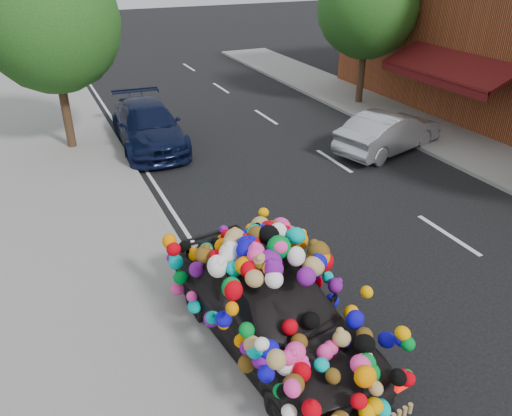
% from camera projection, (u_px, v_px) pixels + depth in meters
% --- Properties ---
extents(ground, '(100.00, 100.00, 0.00)m').
position_uv_depth(ground, '(316.00, 271.00, 10.45)').
color(ground, black).
rests_on(ground, ground).
extents(sidewalk, '(4.00, 60.00, 0.12)m').
position_uv_depth(sidewalk, '(107.00, 327.00, 8.84)').
color(sidewalk, gray).
rests_on(sidewalk, ground).
extents(kerb, '(0.15, 60.00, 0.13)m').
position_uv_depth(kerb, '(210.00, 298.00, 9.56)').
color(kerb, gray).
rests_on(kerb, ground).
extents(footpath_far, '(3.00, 40.00, 0.12)m').
position_uv_depth(footpath_far, '(491.00, 158.00, 15.84)').
color(footpath_far, gray).
rests_on(footpath_far, ground).
extents(lane_markings, '(6.00, 50.00, 0.01)m').
position_uv_depth(lane_markings, '(448.00, 235.00, 11.76)').
color(lane_markings, silver).
rests_on(lane_markings, ground).
extents(tree_near_sidewalk, '(4.20, 4.20, 6.13)m').
position_uv_depth(tree_near_sidewalk, '(50.00, 22.00, 14.82)').
color(tree_near_sidewalk, '#332114').
rests_on(tree_near_sidewalk, ground).
extents(tree_far_b, '(4.00, 4.00, 5.90)m').
position_uv_depth(tree_far_b, '(368.00, 7.00, 19.61)').
color(tree_far_b, '#332114').
rests_on(tree_far_b, ground).
extents(plush_art_car, '(2.74, 4.98, 2.20)m').
position_uv_depth(plush_art_car, '(272.00, 290.00, 8.03)').
color(plush_art_car, black).
rests_on(plush_art_car, ground).
extents(navy_sedan, '(2.28, 5.03, 1.43)m').
position_uv_depth(navy_sedan, '(148.00, 125.00, 16.66)').
color(navy_sedan, black).
rests_on(navy_sedan, ground).
extents(silver_hatchback, '(4.25, 2.46, 1.32)m').
position_uv_depth(silver_hatchback, '(389.00, 132.00, 16.25)').
color(silver_hatchback, '#9D9EA4').
rests_on(silver_hatchback, ground).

